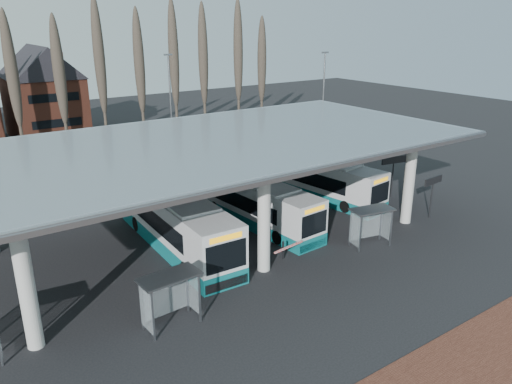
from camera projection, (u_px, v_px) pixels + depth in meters
ground at (292, 288)px, 25.88m from camera, size 140.00×140.00×0.00m
station_canopy at (211, 150)px, 30.21m from camera, size 32.00×16.00×6.34m
poplar_row at (81, 67)px, 48.53m from camera, size 45.10×1.10×14.50m
lamp_post_b at (171, 106)px, 47.50m from camera, size 0.80×0.16×10.17m
lamp_post_c at (323, 101)px, 50.43m from camera, size 0.80×0.16×10.17m
bus_1 at (175, 222)px, 30.16m from camera, size 3.14×12.54×3.46m
bus_2 at (255, 203)px, 33.78m from camera, size 3.18×11.26×3.09m
bus_3 at (318, 179)px, 38.77m from camera, size 3.86×11.49×3.13m
shelter_1 at (169, 288)px, 22.26m from camera, size 2.82×1.53×2.54m
shelter_2 at (370, 218)px, 30.32m from camera, size 2.82×1.82×2.42m
info_sign_0 at (433, 184)px, 34.33m from camera, size 1.99×0.29×2.96m
info_sign_1 at (394, 163)px, 38.18m from camera, size 2.20×0.56×3.31m
barrier at (287, 248)px, 28.45m from camera, size 2.24×0.76×1.12m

